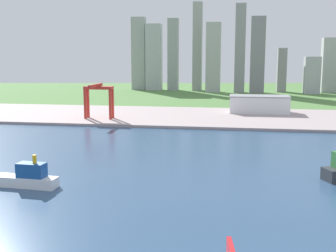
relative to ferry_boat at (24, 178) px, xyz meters
The scene contains 7 objects.
ground_plane 107.99m from the ferry_boat, 31.43° to the left, with size 2400.00×2400.00×0.00m, color #4D7B3B.
water_bay 92.24m from the ferry_boat, ahead, with size 840.00×360.00×0.15m, color #2D4C70.
industrial_pier 262.93m from the ferry_boat, 69.50° to the left, with size 840.00×140.00×2.50m, color #A69696.
ferry_boat is the anchor object (origin of this frame).
port_crane_red 212.81m from the ferry_boat, 98.57° to the left, with size 27.42×35.21×33.88m.
warehouse_main 307.22m from the ferry_boat, 66.21° to the left, with size 63.04×30.85×18.12m.
distant_skyline 590.40m from the ferry_boat, 83.25° to the left, with size 365.68×64.88×157.24m.
Camera 1 is at (8.91, 57.50, 62.58)m, focal length 45.87 mm.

